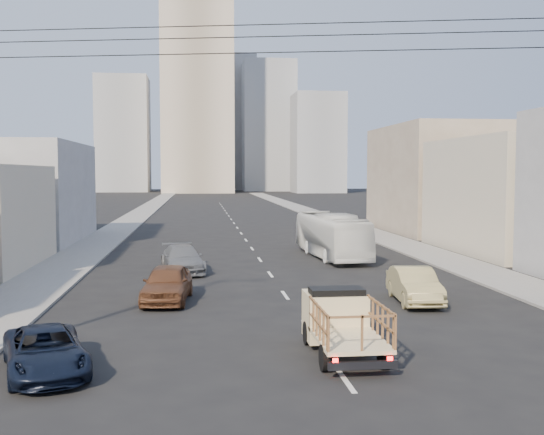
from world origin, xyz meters
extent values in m
plane|color=black|center=(0.00, 0.00, 0.00)|extent=(420.00, 420.00, 0.00)
cube|color=slate|center=(-11.75, 70.00, 0.06)|extent=(3.50, 180.00, 0.12)
cube|color=slate|center=(11.75, 70.00, 0.06)|extent=(3.50, 180.00, 0.12)
cube|color=silver|center=(0.00, 2.00, 0.01)|extent=(0.15, 2.00, 0.01)
cube|color=silver|center=(0.00, 8.00, 0.01)|extent=(0.15, 2.00, 0.01)
cube|color=silver|center=(0.00, 14.00, 0.01)|extent=(0.15, 2.00, 0.01)
cube|color=silver|center=(0.00, 20.00, 0.01)|extent=(0.15, 2.00, 0.01)
cube|color=silver|center=(0.00, 26.00, 0.01)|extent=(0.15, 2.00, 0.01)
cube|color=silver|center=(0.00, 32.00, 0.01)|extent=(0.15, 2.00, 0.01)
cube|color=silver|center=(0.00, 38.00, 0.01)|extent=(0.15, 2.00, 0.01)
cube|color=silver|center=(0.00, 44.00, 0.01)|extent=(0.15, 2.00, 0.01)
cube|color=silver|center=(0.00, 50.00, 0.01)|extent=(0.15, 2.00, 0.01)
cube|color=silver|center=(0.00, 56.00, 0.01)|extent=(0.15, 2.00, 0.01)
cube|color=silver|center=(0.00, 62.00, 0.01)|extent=(0.15, 2.00, 0.01)
cube|color=silver|center=(0.00, 68.00, 0.01)|extent=(0.15, 2.00, 0.01)
cube|color=silver|center=(0.00, 74.00, 0.01)|extent=(0.15, 2.00, 0.01)
cube|color=silver|center=(0.00, 80.00, 0.01)|extent=(0.15, 2.00, 0.01)
cube|color=silver|center=(0.00, 86.00, 0.01)|extent=(0.15, 2.00, 0.01)
cube|color=silver|center=(0.00, 92.00, 0.01)|extent=(0.15, 2.00, 0.01)
cube|color=silver|center=(0.00, 98.00, 0.01)|extent=(0.15, 2.00, 0.01)
cube|color=silver|center=(0.00, 104.00, 0.01)|extent=(0.15, 2.00, 0.01)
cube|color=beige|center=(0.47, 3.56, 0.70)|extent=(1.90, 3.00, 0.12)
cube|color=beige|center=(0.47, 5.56, 0.95)|extent=(1.90, 1.60, 1.50)
cube|color=black|center=(0.47, 5.31, 1.55)|extent=(1.70, 0.90, 0.70)
cube|color=#2D2D33|center=(0.47, 2.01, 0.40)|extent=(1.90, 0.12, 0.22)
cube|color=#FF0C0C|center=(-0.28, 2.01, 0.55)|extent=(0.15, 0.05, 0.12)
cube|color=#FF0C0C|center=(1.22, 2.01, 0.55)|extent=(0.15, 0.05, 0.12)
cylinder|color=black|center=(-0.38, 5.66, 0.38)|extent=(0.25, 0.76, 0.76)
cylinder|color=black|center=(1.32, 5.66, 0.38)|extent=(0.25, 0.76, 0.76)
cylinder|color=black|center=(-0.38, 2.86, 0.38)|extent=(0.25, 0.76, 0.76)
cylinder|color=black|center=(1.32, 2.86, 0.38)|extent=(0.25, 0.76, 0.76)
imported|color=black|center=(-8.13, 3.59, 0.62)|extent=(3.35, 4.89, 1.24)
imported|color=white|center=(4.80, 26.65, 1.46)|extent=(3.14, 10.59, 2.91)
imported|color=brown|center=(-5.25, 13.18, 0.80)|extent=(2.32, 4.83, 1.59)
imported|color=tan|center=(5.29, 11.76, 0.75)|extent=(2.00, 4.67, 1.50)
imported|color=slate|center=(-4.80, 21.37, 0.74)|extent=(2.84, 5.35, 1.48)
cylinder|color=black|center=(0.00, 1.50, 9.30)|extent=(23.01, 5.02, 0.02)
cylinder|color=black|center=(0.00, 1.50, 9.00)|extent=(23.01, 5.02, 0.02)
cylinder|color=black|center=(0.00, 1.50, 8.60)|extent=(23.01, 5.02, 0.02)
cube|color=beige|center=(19.50, 28.00, 4.00)|extent=(11.00, 14.00, 8.00)
cube|color=gray|center=(20.00, 44.00, 5.00)|extent=(12.00, 16.00, 10.00)
cube|color=gray|center=(-19.50, 39.00, 4.00)|extent=(12.00, 16.00, 8.00)
cube|color=tan|center=(-4.00, 170.00, 30.00)|extent=(20.00, 20.00, 60.00)
cube|color=#979B9F|center=(18.00, 185.00, 20.00)|extent=(16.00, 16.00, 40.00)
cube|color=#979B9F|center=(-26.00, 180.00, 17.00)|extent=(15.00, 15.00, 34.00)
cube|color=gray|center=(6.00, 200.00, 22.00)|extent=(18.00, 18.00, 44.00)
cube|color=#979B9F|center=(30.00, 165.00, 14.00)|extent=(14.00, 14.00, 28.00)
camera|label=1|loc=(-3.87, -14.32, 5.55)|focal=42.00mm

